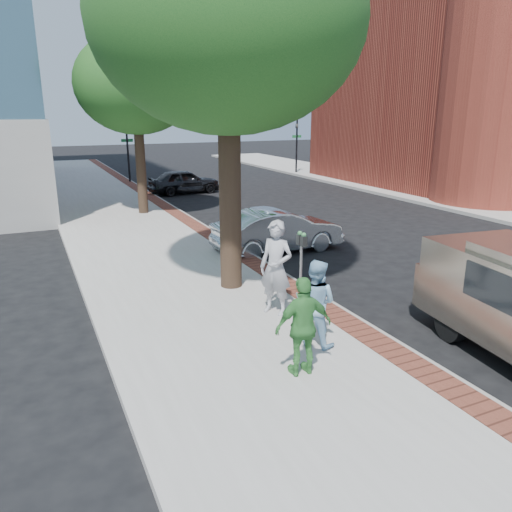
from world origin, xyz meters
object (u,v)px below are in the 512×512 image
parking_meter (301,249)px  person_green (303,326)px  person_gray (276,268)px  person_officer (315,303)px  bg_car (184,181)px  sedan_silver (278,231)px

parking_meter → person_green: size_ratio=0.89×
person_gray → person_green: size_ratio=1.21×
person_gray → person_officer: person_gray is taller
person_officer → person_green: person_green is taller
person_green → bg_car: size_ratio=0.44×
bg_car → sedan_silver: bearing=173.0°
sedan_silver → person_officer: bearing=156.0°
person_green → bg_car: bearing=-97.8°
person_gray → sedan_silver: size_ratio=0.49×
parking_meter → person_green: (-1.87, -3.33, -0.23)m
person_officer → bg_car: 19.11m
person_officer → bg_car: bearing=-45.7°
person_gray → bg_car: (3.25, 17.20, -0.51)m
parking_meter → person_green: 3.82m
parking_meter → sedan_silver: size_ratio=0.36×
parking_meter → sedan_silver: (1.40, 3.88, -0.53)m
person_officer → person_green: 1.12m
person_officer → person_gray: bearing=-36.9°
parking_meter → person_gray: bearing=-142.0°
parking_meter → person_green: person_green is taller
person_gray → person_officer: 1.63m
person_officer → sedan_silver: (2.54, 6.37, -0.28)m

